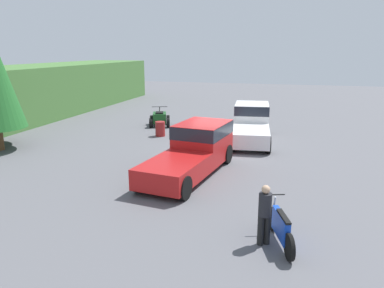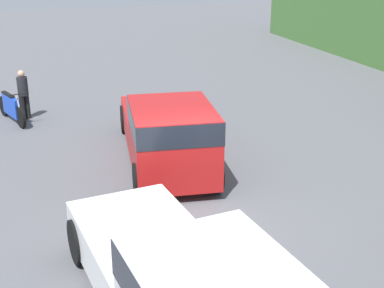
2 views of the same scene
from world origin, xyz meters
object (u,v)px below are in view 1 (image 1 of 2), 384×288
dirt_bike (281,228)px  rider_person (265,213)px  pickup_truck_red (195,148)px  steel_barrel (160,129)px  quad_atv (160,119)px  pickup_truck_second (251,121)px

dirt_bike → rider_person: 0.63m
pickup_truck_red → dirt_bike: 6.63m
rider_person → pickup_truck_red: bearing=-0.7°
dirt_bike → steel_barrel: dirt_bike is taller
steel_barrel → quad_atv: bearing=20.8°
pickup_truck_red → quad_atv: (8.78, 4.83, -0.52)m
pickup_truck_second → rider_person: (-12.20, -1.78, -0.11)m
pickup_truck_second → quad_atv: size_ratio=2.82×
dirt_bike → pickup_truck_second: bearing=-8.1°
pickup_truck_red → steel_barrel: (5.88, 3.73, -0.58)m
pickup_truck_red → quad_atv: bearing=37.0°
pickup_truck_red → rider_person: (-5.54, -3.39, -0.11)m
quad_atv → rider_person: bearing=-169.3°
dirt_bike → quad_atv: bearing=12.9°
pickup_truck_red → dirt_bike: (-5.39, -3.81, -0.55)m
quad_atv → dirt_bike: bearing=-167.7°
pickup_truck_red → rider_person: bearing=-140.4°
quad_atv → steel_barrel: quad_atv is taller
pickup_truck_red → steel_barrel: size_ratio=6.88×
pickup_truck_second → steel_barrel: size_ratio=6.78×
quad_atv → rider_person: 16.51m
pickup_truck_second → pickup_truck_red: bearing=160.6°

